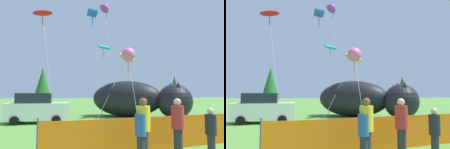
% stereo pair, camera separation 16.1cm
% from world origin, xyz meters
% --- Properties ---
extents(ground_plane, '(120.00, 120.00, 0.00)m').
position_xyz_m(ground_plane, '(0.00, 0.00, 0.00)').
color(ground_plane, '#548C38').
extents(parked_car, '(4.13, 2.00, 1.99)m').
position_xyz_m(parked_car, '(-4.31, 3.98, 0.97)').
color(parked_car, white).
rests_on(parked_car, ground).
extents(folding_chair, '(0.59, 0.59, 0.91)m').
position_xyz_m(folding_chair, '(3.35, -1.11, 0.54)').
color(folding_chair, black).
rests_on(folding_chair, ground).
extents(inflatable_cat, '(8.08, 6.28, 2.98)m').
position_xyz_m(inflatable_cat, '(3.20, 6.26, 1.38)').
color(inflatable_cat, black).
rests_on(inflatable_cat, ground).
extents(safety_fence, '(8.52, 1.84, 1.31)m').
position_xyz_m(safety_fence, '(1.49, -3.64, 0.60)').
color(safety_fence, orange).
rests_on(safety_fence, ground).
extents(spectator_in_green_shirt, '(0.34, 0.34, 1.58)m').
position_xyz_m(spectator_in_green_shirt, '(2.56, -4.94, 0.86)').
color(spectator_in_green_shirt, '#2D2D38').
rests_on(spectator_in_green_shirt, ground).
extents(spectator_in_white_shirt, '(0.36, 0.36, 1.63)m').
position_xyz_m(spectator_in_white_shirt, '(0.29, -4.94, 0.89)').
color(spectator_in_white_shirt, '#2D2D38').
rests_on(spectator_in_white_shirt, ground).
extents(spectator_in_yellow_shirt, '(0.41, 0.41, 1.87)m').
position_xyz_m(spectator_in_yellow_shirt, '(1.64, -4.57, 1.02)').
color(spectator_in_yellow_shirt, '#2D2D38').
rests_on(spectator_in_yellow_shirt, ground).
extents(spectator_in_black_shirt, '(0.41, 0.41, 1.90)m').
position_xyz_m(spectator_in_black_shirt, '(0.40, -4.87, 1.04)').
color(spectator_in_black_shirt, '#2D2D38').
rests_on(spectator_in_black_shirt, ground).
extents(kite_blue_box, '(1.46, 0.97, 9.65)m').
position_xyz_m(kite_blue_box, '(-0.38, 8.41, 9.16)').
color(kite_blue_box, silver).
rests_on(kite_blue_box, ground).
extents(kite_teal_diamond, '(1.07, 1.18, 6.32)m').
position_xyz_m(kite_teal_diamond, '(0.58, 7.66, 5.93)').
color(kite_teal_diamond, silver).
rests_on(kite_teal_diamond, ground).
extents(kite_yellow_hero, '(3.86, 2.74, 5.44)m').
position_xyz_m(kite_yellow_hero, '(2.53, 6.87, 5.01)').
color(kite_yellow_hero, silver).
rests_on(kite_yellow_hero, ground).
extents(kite_purple_delta, '(1.73, 2.31, 11.55)m').
position_xyz_m(kite_purple_delta, '(1.14, 10.26, 10.82)').
color(kite_purple_delta, silver).
rests_on(kite_purple_delta, ground).
extents(kite_pink_octopus, '(0.97, 1.18, 5.05)m').
position_xyz_m(kite_pink_octopus, '(1.72, 2.89, 4.57)').
color(kite_pink_octopus, silver).
rests_on(kite_pink_octopus, ground).
extents(kite_red_lizard, '(2.69, 3.27, 10.46)m').
position_xyz_m(kite_red_lizard, '(-5.28, 11.03, 10.01)').
color(kite_red_lizard, silver).
rests_on(kite_red_lizard, ground).
extents(horizon_tree_east, '(2.79, 2.79, 6.65)m').
position_xyz_m(horizon_tree_east, '(-8.30, 31.04, 4.08)').
color(horizon_tree_east, brown).
rests_on(horizon_tree_east, ground).
extents(horizon_tree_west, '(2.42, 2.42, 5.77)m').
position_xyz_m(horizon_tree_west, '(21.20, 38.34, 3.54)').
color(horizon_tree_west, brown).
rests_on(horizon_tree_west, ground).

